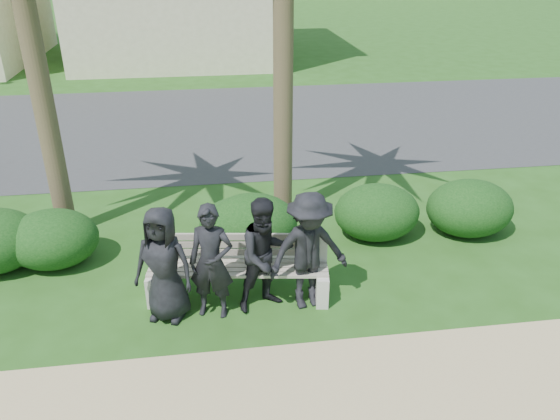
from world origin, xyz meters
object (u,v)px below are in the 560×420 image
Objects in this scene: man_c at (266,255)px; park_bench at (238,272)px; man_d at (309,251)px; man_a at (164,265)px; man_b at (211,262)px.

park_bench is at bearing 123.80° from man_c.
man_c is 0.96× the size of man_d.
park_bench is 1.06m from man_a.
man_a is 0.99× the size of man_c.
man_c is 0.55m from man_d.
man_b is at bearing 166.86° from man_c.
park_bench is at bearing 37.53° from man_a.
man_a is at bearing -168.50° from man_b.
man_a is at bearing 169.50° from man_d.
park_bench is 1.59× the size of man_b.
man_a is (-0.93, -0.30, 0.39)m from park_bench.
man_b is at bearing 16.26° from man_a.
man_c is at bearing 20.63° from man_b.
man_b reaches higher than man_a.
man_a is at bearing 162.68° from man_c.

